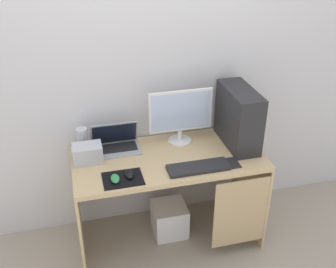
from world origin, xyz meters
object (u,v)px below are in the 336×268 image
projector (88,153)px  keyboard (198,167)px  pc_tower (239,117)px  mouse_right (115,179)px  laptop (116,144)px  mouse_left (129,174)px  cell_phone (233,163)px  subwoofer (169,219)px  monitor (181,115)px  speaker (83,139)px

projector → keyboard: projector is taller
pc_tower → mouse_right: size_ratio=4.82×
laptop → projector: bearing=-151.0°
mouse_left → cell_phone: 0.72m
subwoofer → mouse_left: bearing=-145.1°
projector → mouse_right: (0.15, -0.28, -0.04)m
pc_tower → monitor: (-0.40, 0.12, 0.01)m
monitor → speaker: monitor is taller
pc_tower → subwoofer: size_ratio=1.80×
speaker → laptop: bearing=-11.1°
speaker → mouse_left: (0.26, -0.42, -0.06)m
speaker → cell_phone: 1.08m
mouse_left → mouse_right: 0.10m
speaker → mouse_right: size_ratio=1.81×
laptop → subwoofer: bearing=-21.7°
subwoofer → keyboard: bearing=-62.0°
projector → mouse_left: bearing=-46.9°
laptop → keyboard: bearing=-38.4°
keyboard → cell_phone: size_ratio=3.23×
speaker → mouse_right: 0.48m
pc_tower → keyboard: (-0.38, -0.26, -0.20)m
pc_tower → mouse_left: size_ratio=4.82×
monitor → laptop: bearing=178.4°
pc_tower → laptop: (-0.88, 0.13, -0.17)m
pc_tower → laptop: pc_tower is taller
monitor → subwoofer: monitor is taller
mouse_right → cell_phone: (0.81, 0.01, -0.02)m
projector → keyboard: bearing=-21.6°
keyboard → subwoofer: 0.69m
keyboard → mouse_right: (-0.56, -0.01, 0.01)m
speaker → mouse_left: speaker is taller
cell_phone → projector: bearing=164.0°
mouse_left → mouse_right: bearing=-165.3°
mouse_left → keyboard: bearing=-2.5°
laptop → subwoofer: size_ratio=1.32×
mouse_left → subwoofer: bearing=34.9°
pc_tower → mouse_left: bearing=-164.1°
cell_phone → subwoofer: size_ratio=0.51×
mouse_left → mouse_right: size_ratio=1.00×
pc_tower → cell_phone: pc_tower is taller
laptop → speaker: laptop is taller
laptop → speaker: (-0.23, 0.04, 0.04)m
pc_tower → speaker: bearing=170.8°
laptop → mouse_left: size_ratio=3.54×
laptop → keyboard: laptop is taller
pc_tower → laptop: bearing=171.3°
projector → cell_phone: size_ratio=1.54×
monitor → cell_phone: 0.51m
keyboard → mouse_left: 0.46m
speaker → keyboard: 0.85m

